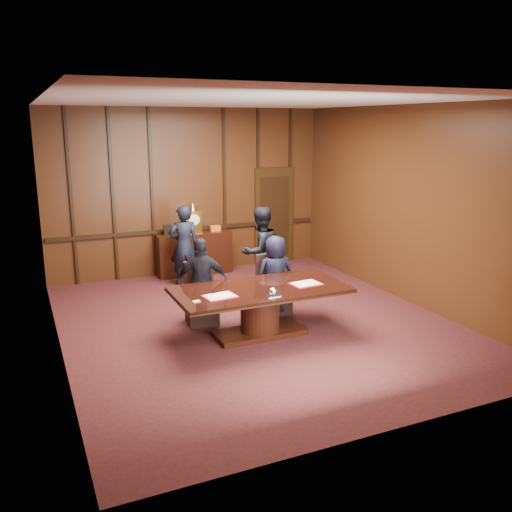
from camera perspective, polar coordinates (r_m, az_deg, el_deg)
The scene contains 13 objects.
room at distance 8.61m, azimuth -0.00°, elevation 4.11°, with size 7.00×7.04×3.50m.
sideboard at distance 11.70m, azimuth -6.54°, elevation 0.44°, with size 1.60×0.45×1.54m.
conference_table at distance 8.26m, azimuth 0.42°, elevation -5.01°, with size 2.62×1.32×0.76m.
folder_left at distance 7.78m, azimuth -3.82°, elevation -4.24°, with size 0.49×0.37×0.02m.
folder_right at distance 8.39m, azimuth 5.27°, elevation -2.92°, with size 0.49×0.37×0.02m.
inkstand at distance 7.78m, azimuth 1.80°, elevation -3.86°, with size 0.20×0.14×0.12m.
notepad at distance 7.59m, azimuth -6.31°, elevation -4.77°, with size 0.10×0.07×0.01m, color #EFE775.
chair_left at distance 8.88m, azimuth -5.76°, elevation -5.19°, with size 0.53×0.53×0.99m.
chair_right at distance 9.34m, azimuth 1.82°, elevation -4.16°, with size 0.50×0.50×0.99m.
signatory_left at distance 8.68m, azimuth -5.68°, elevation -2.74°, with size 0.83×0.35×1.42m, color black.
signatory_right at distance 9.16m, azimuth 2.05°, elevation -2.01°, with size 0.66×0.43×1.35m, color black.
witness_left at distance 10.83m, azimuth -7.57°, elevation 1.08°, with size 0.59×0.39×1.62m, color black.
witness_right at distance 10.09m, azimuth 0.45°, elevation 0.45°, with size 0.82×0.64×1.69m, color black.
Camera 1 is at (-3.39, -7.61, 3.17)m, focal length 38.00 mm.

